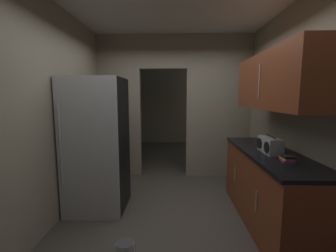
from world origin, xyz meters
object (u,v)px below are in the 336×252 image
paint_can (125,251)px  refrigerator (97,145)px  boombox (270,145)px  book_stack (288,159)px

paint_can → refrigerator: bearing=119.8°
refrigerator → paint_can: (0.61, -1.06, -0.84)m
refrigerator → boombox: size_ratio=5.05×
refrigerator → boombox: 2.29m
boombox → refrigerator: bearing=170.0°
refrigerator → paint_can: 1.48m
book_stack → refrigerator: bearing=161.1°
refrigerator → book_stack: (2.27, -0.78, 0.03)m
refrigerator → book_stack: 2.40m
boombox → paint_can: bearing=-157.9°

